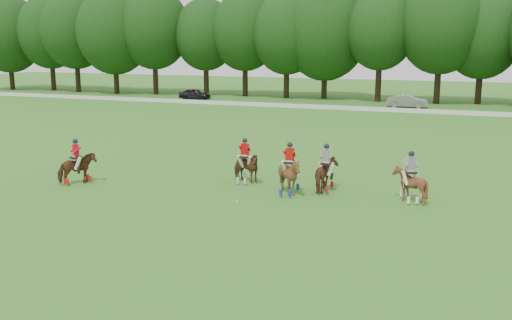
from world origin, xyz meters
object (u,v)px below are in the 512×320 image
(polo_red_c, at_px, (290,175))
(polo_stripe_b, at_px, (410,184))
(polo_red_a, at_px, (77,168))
(polo_red_b, at_px, (245,167))
(polo_ball, at_px, (237,202))
(car_left, at_px, (195,94))
(polo_stripe_a, at_px, (326,174))
(car_mid, at_px, (407,101))

(polo_red_c, relative_size, polo_stripe_b, 1.08)
(polo_red_a, distance_m, polo_red_c, 10.54)
(polo_red_b, height_order, polo_ball, polo_red_b)
(polo_red_b, bearing_deg, polo_stripe_b, -4.50)
(polo_red_a, bearing_deg, polo_red_b, 23.12)
(polo_red_b, height_order, polo_stripe_b, polo_stripe_b)
(car_left, relative_size, polo_red_b, 1.75)
(polo_red_a, distance_m, polo_stripe_a, 12.16)
(polo_stripe_b, bearing_deg, polo_red_a, -170.51)
(polo_red_a, xyz_separation_m, polo_red_c, (10.37, 1.89, 0.09))
(polo_stripe_a, height_order, polo_stripe_b, polo_stripe_a)
(polo_red_c, bearing_deg, polo_stripe_a, 38.64)
(polo_red_b, relative_size, polo_ball, 24.91)
(polo_red_c, distance_m, polo_ball, 2.88)
(polo_red_a, distance_m, polo_ball, 8.72)
(polo_red_c, height_order, polo_stripe_a, polo_red_c)
(polo_ball, bearing_deg, polo_stripe_a, 46.89)
(polo_red_a, distance_m, polo_red_b, 8.26)
(polo_red_c, xyz_separation_m, polo_stripe_a, (1.41, 1.13, -0.07))
(car_mid, relative_size, polo_red_b, 1.91)
(polo_red_b, distance_m, polo_ball, 3.77)
(car_left, height_order, polo_red_c, polo_red_c)
(car_left, xyz_separation_m, polo_red_c, (24.86, -38.70, 0.22))
(polo_red_b, xyz_separation_m, polo_red_c, (2.77, -1.36, 0.10))
(car_left, height_order, polo_stripe_b, polo_stripe_b)
(polo_red_b, bearing_deg, car_left, 120.62)
(car_mid, height_order, polo_red_c, polo_red_c)
(polo_red_c, bearing_deg, polo_red_a, -169.69)
(car_left, height_order, polo_ball, car_left)
(polo_ball, bearing_deg, polo_red_a, 178.09)
(polo_red_b, bearing_deg, polo_stripe_a, -3.18)
(polo_red_b, xyz_separation_m, polo_stripe_a, (4.18, -0.23, 0.02))
(car_left, distance_m, polo_red_b, 43.39)
(car_left, xyz_separation_m, polo_red_b, (22.10, -37.34, 0.13))
(polo_red_b, distance_m, polo_stripe_a, 4.18)
(polo_red_a, xyz_separation_m, polo_red_b, (7.60, 3.25, -0.01))
(car_left, distance_m, polo_red_c, 46.00)
(polo_stripe_b, bearing_deg, polo_stripe_a, 174.08)
(polo_red_a, bearing_deg, polo_red_c, 10.31)
(car_left, bearing_deg, polo_stripe_b, -145.26)
(car_mid, bearing_deg, polo_red_b, 169.74)
(car_mid, relative_size, polo_red_c, 1.76)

